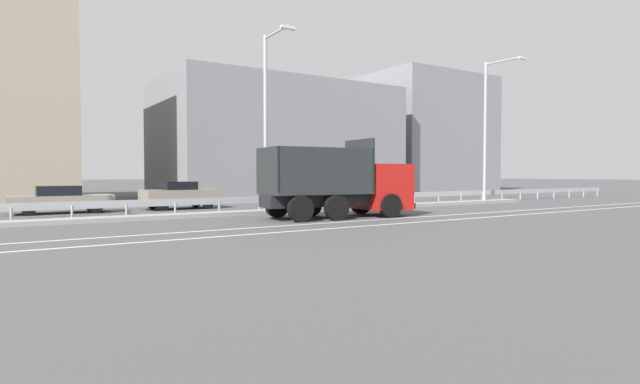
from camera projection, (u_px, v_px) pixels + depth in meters
The scene contains 13 objects.
ground_plane at pixel (342, 216), 22.60m from camera, with size 320.00×320.00×0.00m, color #4C4C4F.
lane_strip_0 at pixel (361, 221), 20.21m from camera, with size 59.65×0.16×0.01m, color silver.
lane_strip_1 at pixel (389, 224), 18.79m from camera, with size 59.65×0.16×0.01m, color silver.
median_island at pixel (307, 210), 25.08m from camera, with size 32.81×1.10×0.18m, color gray.
median_guardrail at pixel (296, 199), 26.01m from camera, with size 59.65×0.09×0.78m.
dump_truck at pixel (352, 189), 22.06m from camera, with size 6.90×3.16×3.43m.
median_road_sign at pixel (341, 184), 26.18m from camera, with size 0.76×0.16×2.58m.
street_lamp_1 at pixel (267, 114), 23.42m from camera, with size 0.71×2.55×8.44m.
street_lamp_2 at pixel (488, 124), 32.13m from camera, with size 0.71×2.77×9.12m.
parked_car_2 at pixel (61, 199), 24.04m from camera, with size 4.58×1.90×1.34m.
parked_car_3 at pixel (180, 195), 27.04m from camera, with size 4.00×2.09×1.49m.
background_building_1 at pixel (276, 141), 44.31m from camera, with size 20.07×11.75×9.70m, color gray.
background_building_2 at pixel (412, 136), 56.98m from camera, with size 13.29×14.13×12.54m, color gray.
Camera 1 is at (-13.13, -18.35, 1.90)m, focal length 28.00 mm.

